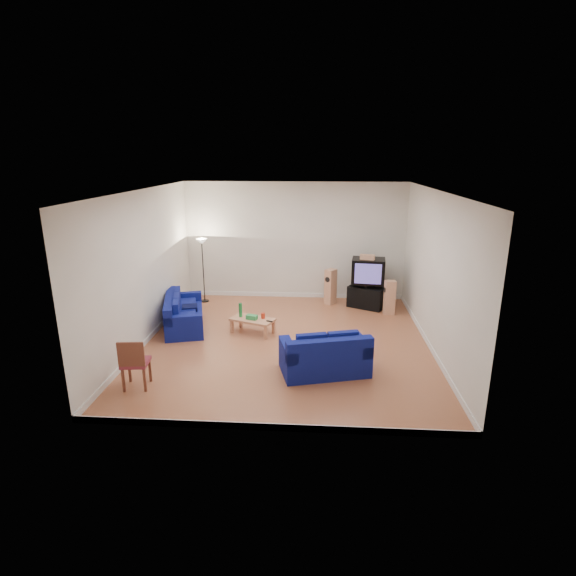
# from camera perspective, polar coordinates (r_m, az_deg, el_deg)

# --- Properties ---
(room) EXTENTS (6.01, 6.51, 3.21)m
(room) POSITION_cam_1_polar(r_m,az_deg,el_deg) (9.22, -0.17, 1.94)
(room) COLOR brown
(room) RESTS_ON ground
(sofa_three_seat) EXTENTS (1.30, 2.05, 0.74)m
(sofa_three_seat) POSITION_cam_1_polar(r_m,az_deg,el_deg) (10.78, -13.27, -3.41)
(sofa_three_seat) COLOR #050B58
(sofa_three_seat) RESTS_ON ground
(sofa_loveseat) EXTENTS (1.73, 1.24, 0.78)m
(sofa_loveseat) POSITION_cam_1_polar(r_m,az_deg,el_deg) (8.34, 4.74, -8.86)
(sofa_loveseat) COLOR #050B58
(sofa_loveseat) RESTS_ON ground
(coffee_table) EXTENTS (1.07, 0.80, 0.35)m
(coffee_table) POSITION_cam_1_polar(r_m,az_deg,el_deg) (10.13, -4.53, -4.16)
(coffee_table) COLOR tan
(coffee_table) RESTS_ON ground
(bottle) EXTENTS (0.11, 0.11, 0.32)m
(bottle) POSITION_cam_1_polar(r_m,az_deg,el_deg) (10.19, -6.05, -2.80)
(bottle) COLOR #197233
(bottle) RESTS_ON coffee_table
(tissue_box) EXTENTS (0.27, 0.20, 0.10)m
(tissue_box) POSITION_cam_1_polar(r_m,az_deg,el_deg) (10.05, -4.62, -3.71)
(tissue_box) COLOR green
(tissue_box) RESTS_ON coffee_table
(red_canister) EXTENTS (0.12, 0.12, 0.12)m
(red_canister) POSITION_cam_1_polar(r_m,az_deg,el_deg) (10.08, -3.19, -3.54)
(red_canister) COLOR red
(red_canister) RESTS_ON coffee_table
(remote) EXTENTS (0.15, 0.10, 0.02)m
(remote) POSITION_cam_1_polar(r_m,az_deg,el_deg) (9.90, -2.37, -4.23)
(remote) COLOR black
(remote) RESTS_ON coffee_table
(tv_stand) EXTENTS (1.05, 0.88, 0.56)m
(tv_stand) POSITION_cam_1_polar(r_m,az_deg,el_deg) (12.00, 9.94, -1.13)
(tv_stand) COLOR black
(tv_stand) RESTS_ON ground
(av_receiver) EXTENTS (0.50, 0.51, 0.09)m
(av_receiver) POSITION_cam_1_polar(r_m,az_deg,el_deg) (11.92, 9.84, 0.39)
(av_receiver) COLOR black
(av_receiver) RESTS_ON tv_stand
(television) EXTENTS (0.90, 0.72, 0.65)m
(television) POSITION_cam_1_polar(r_m,az_deg,el_deg) (11.86, 10.14, 2.15)
(television) COLOR black
(television) RESTS_ON av_receiver
(centre_speaker) EXTENTS (0.39, 0.24, 0.13)m
(centre_speaker) POSITION_cam_1_polar(r_m,az_deg,el_deg) (11.67, 10.06, 3.89)
(centre_speaker) COLOR tan
(centre_speaker) RESTS_ON television
(speaker_left) EXTENTS (0.35, 0.36, 0.96)m
(speaker_left) POSITION_cam_1_polar(r_m,az_deg,el_deg) (12.09, 5.42, 0.18)
(speaker_left) COLOR tan
(speaker_left) RESTS_ON ground
(speaker_right) EXTENTS (0.29, 0.23, 0.87)m
(speaker_right) POSITION_cam_1_polar(r_m,az_deg,el_deg) (11.54, 12.76, -1.19)
(speaker_right) COLOR tan
(speaker_right) RESTS_ON ground
(floor_lamp) EXTENTS (0.30, 0.30, 1.74)m
(floor_lamp) POSITION_cam_1_polar(r_m,az_deg,el_deg) (12.22, -10.85, 4.76)
(floor_lamp) COLOR black
(floor_lamp) RESTS_ON ground
(dining_chair) EXTENTS (0.48, 0.48, 0.91)m
(dining_chair) POSITION_cam_1_polar(r_m,az_deg,el_deg) (8.13, -18.95, -8.81)
(dining_chair) COLOR brown
(dining_chair) RESTS_ON ground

